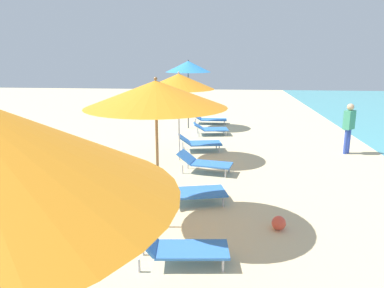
{
  "coord_description": "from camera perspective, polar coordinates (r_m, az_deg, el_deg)",
  "views": [
    {
      "loc": [
        0.89,
        7.32,
        3.08
      ],
      "look_at": [
        0.22,
        14.56,
        1.3
      ],
      "focal_mm": 34.45,
      "sensor_mm": 36.0,
      "label": 1
    }
  ],
  "objects": [
    {
      "name": "beach_ball",
      "position": [
        6.95,
        13.29,
        -11.82
      ],
      "size": [
        0.26,
        0.26,
        0.26
      ],
      "primitive_type": "sphere",
      "color": "#E54C38",
      "rests_on": "ground"
    },
    {
      "name": "umbrella_fifth",
      "position": [
        10.61,
        -2.08,
        9.65
      ],
      "size": [
        2.05,
        2.05,
        2.61
      ],
      "color": "silver",
      "rests_on": "ground"
    },
    {
      "name": "lounger_fifth_shoreside",
      "position": [
        11.96,
        1.1,
        0.28
      ],
      "size": [
        1.49,
        0.93,
        0.55
      ],
      "rotation": [
        0.0,
        0.0,
        0.18
      ],
      "color": "blue",
      "rests_on": "ground"
    },
    {
      "name": "lounger_farthest_shoreside",
      "position": [
        16.73,
        2.54,
        3.96
      ],
      "size": [
        1.63,
        0.66,
        0.5
      ],
      "rotation": [
        0.0,
        0.0,
        0.02
      ],
      "color": "blue",
      "rests_on": "ground"
    },
    {
      "name": "lounger_fourth_inland",
      "position": [
        5.73,
        -2.1,
        -15.55
      ],
      "size": [
        1.45,
        0.69,
        0.62
      ],
      "rotation": [
        0.0,
        0.0,
        0.09
      ],
      "color": "blue",
      "rests_on": "ground"
    },
    {
      "name": "person_walking_near",
      "position": [
        12.54,
        23.13,
        2.91
      ],
      "size": [
        0.41,
        0.41,
        1.6
      ],
      "rotation": [
        0.0,
        0.0,
        5.49
      ],
      "color": "#334CB2",
      "rests_on": "ground"
    },
    {
      "name": "lounger_fifth_inland",
      "position": [
        9.78,
        1.88,
        -2.83
      ],
      "size": [
        1.51,
        0.84,
        0.55
      ],
      "rotation": [
        0.0,
        0.0,
        -0.2
      ],
      "color": "blue",
      "rests_on": "ground"
    },
    {
      "name": "umbrella_farthest",
      "position": [
        15.51,
        -0.59,
        11.89
      ],
      "size": [
        1.89,
        1.89,
        2.87
      ],
      "color": "#4C4C51",
      "rests_on": "ground"
    },
    {
      "name": "umbrella_fourth",
      "position": [
        6.26,
        -5.62,
        7.69
      ],
      "size": [
        2.42,
        2.42,
        2.72
      ],
      "color": "olive",
      "rests_on": "ground"
    },
    {
      "name": "lounger_fourth_shoreside",
      "position": [
        7.79,
        -0.39,
        -7.18
      ],
      "size": [
        1.56,
        1.0,
        0.63
      ],
      "rotation": [
        0.0,
        0.0,
        0.24
      ],
      "color": "blue",
      "rests_on": "ground"
    },
    {
      "name": "lounger_farthest_inland",
      "position": [
        14.42,
        2.85,
        2.42
      ],
      "size": [
        1.42,
        0.88,
        0.47
      ],
      "rotation": [
        0.0,
        0.0,
        0.16
      ],
      "color": "blue",
      "rests_on": "ground"
    }
  ]
}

